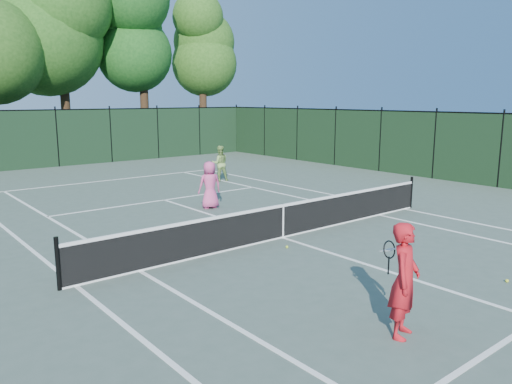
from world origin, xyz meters
TOP-DOWN VIEW (x-y plane):
  - ground at (0.00, 0.00)m, footprint 90.00×90.00m
  - sideline_doubles_left at (-5.49, 0.00)m, footprint 0.10×23.77m
  - sideline_doubles_right at (5.49, 0.00)m, footprint 0.10×23.77m
  - sideline_singles_left at (-4.12, 0.00)m, footprint 0.10×23.77m
  - sideline_singles_right at (4.12, 0.00)m, footprint 0.10×23.77m
  - baseline_far at (0.00, 11.88)m, footprint 10.97×0.10m
  - service_line_far at (0.00, 6.40)m, footprint 8.23×0.10m
  - center_service_line at (0.00, 0.00)m, footprint 0.10×12.80m
  - tennis_net at (0.00, 0.00)m, footprint 11.69×0.09m
  - fence_far at (0.00, 18.00)m, footprint 24.00×0.05m
  - fence_right at (12.00, 0.00)m, footprint 0.05×36.00m
  - tree_3 at (2.00, 22.30)m, footprint 7.00×7.00m
  - tree_4 at (7.00, 21.60)m, footprint 6.20×6.20m
  - tree_5 at (12.00, 22.10)m, footprint 5.80×5.80m
  - coach at (-2.27, -5.28)m, footprint 0.82×0.88m
  - player_pink at (0.53, 4.22)m, footprint 0.86×0.65m
  - player_green at (3.99, 8.58)m, footprint 0.94×0.85m
  - loose_ball_near_cart at (1.32, -5.27)m, footprint 0.07×0.07m
  - loose_ball_midcourt at (-0.55, -0.77)m, footprint 0.07×0.07m

SIDE VIEW (x-z plane):
  - ground at x=0.00m, z-range 0.00..0.00m
  - sideline_doubles_left at x=-5.49m, z-range 0.00..0.01m
  - sideline_doubles_right at x=5.49m, z-range 0.00..0.01m
  - sideline_singles_left at x=-4.12m, z-range 0.00..0.01m
  - sideline_singles_right at x=4.12m, z-range 0.00..0.01m
  - baseline_far at x=0.00m, z-range 0.00..0.01m
  - service_line_far at x=0.00m, z-range 0.00..0.01m
  - center_service_line at x=0.00m, z-range 0.00..0.01m
  - loose_ball_near_cart at x=1.32m, z-range 0.00..0.07m
  - loose_ball_midcourt at x=-0.55m, z-range 0.00..0.07m
  - tennis_net at x=0.00m, z-range -0.05..1.01m
  - player_green at x=3.99m, z-range 0.00..1.58m
  - player_pink at x=0.53m, z-range 0.00..1.59m
  - coach at x=-2.27m, z-range 0.00..1.81m
  - fence_far at x=0.00m, z-range 0.00..3.00m
  - fence_right at x=12.00m, z-range 0.00..3.00m
  - tree_5 at x=12.00m, z-range 1.59..13.82m
  - tree_4 at x=7.00m, z-range 1.66..14.63m
  - tree_3 at x=2.00m, z-range 1.78..16.23m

